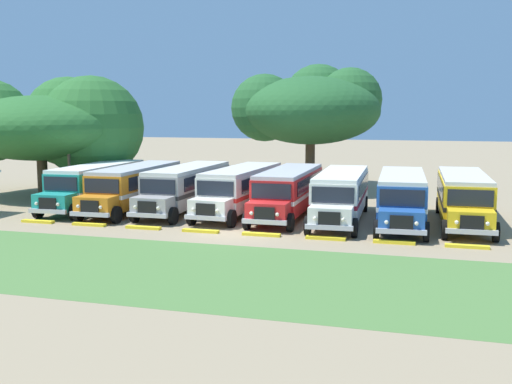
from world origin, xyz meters
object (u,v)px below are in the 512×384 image
parked_bus_slot_2 (187,186)px  parked_bus_slot_6 (402,196)px  parked_bus_slot_3 (241,188)px  utility_pole (69,150)px  parked_bus_slot_4 (288,190)px  parked_bus_slot_0 (97,183)px  parked_bus_slot_5 (341,193)px  parked_bus_slot_1 (135,185)px  broad_shade_tree (311,107)px  parked_bus_slot_7 (463,196)px  secondary_tree (54,126)px

parked_bus_slot_2 → parked_bus_slot_6: (13.54, -0.84, 0.00)m
parked_bus_slot_3 → utility_pole: size_ratio=1.60×
parked_bus_slot_2 → parked_bus_slot_3: bearing=91.9°
parked_bus_slot_4 → utility_pole: utility_pole is taller
parked_bus_slot_0 → parked_bus_slot_5: 16.42m
parked_bus_slot_1 → utility_pole: bearing=-108.9°
broad_shade_tree → parked_bus_slot_5: bearing=-71.8°
parked_bus_slot_6 → utility_pole: 23.21m
broad_shade_tree → utility_pole: broad_shade_tree is taller
parked_bus_slot_2 → broad_shade_tree: size_ratio=0.88×
parked_bus_slot_5 → parked_bus_slot_2: bearing=-96.5°
parked_bus_slot_3 → parked_bus_slot_7: same height
parked_bus_slot_1 → parked_bus_slot_6: 16.91m
parked_bus_slot_5 → broad_shade_tree: 15.42m
parked_bus_slot_7 → secondary_tree: (-29.61, 4.32, 3.70)m
parked_bus_slot_4 → parked_bus_slot_6: same height
parked_bus_slot_6 → parked_bus_slot_7: same height
broad_shade_tree → utility_pole: bearing=-142.0°
parked_bus_slot_5 → secondary_tree: 23.64m
parked_bus_slot_2 → parked_bus_slot_4: same height
parked_bus_slot_5 → parked_bus_slot_6: (3.47, -0.08, 0.00)m
parked_bus_slot_4 → parked_bus_slot_7: 10.15m
parked_bus_slot_3 → parked_bus_slot_0: bearing=-85.0°
parked_bus_slot_3 → broad_shade_tree: size_ratio=0.88×
parked_bus_slot_1 → secondary_tree: 11.21m
parked_bus_slot_3 → parked_bus_slot_5: 6.49m
parked_bus_slot_1 → parked_bus_slot_4: 10.15m
secondary_tree → parked_bus_slot_0: bearing=-36.7°
broad_shade_tree → parked_bus_slot_7: bearing=-48.8°
parked_bus_slot_3 → parked_bus_slot_7: (13.28, -0.05, 0.00)m
parked_bus_slot_6 → utility_pole: (-23.02, 2.14, 2.07)m
parked_bus_slot_4 → parked_bus_slot_6: (6.77, -0.67, 0.00)m
parked_bus_slot_3 → parked_bus_slot_7: bearing=92.0°
parked_bus_slot_1 → parked_bus_slot_5: same height
parked_bus_slot_4 → utility_pole: size_ratio=1.59×
parked_bus_slot_1 → parked_bus_slot_2: bearing=99.0°
parked_bus_slot_7 → parked_bus_slot_5: bearing=-84.5°
parked_bus_slot_1 → broad_shade_tree: (8.90, 13.67, 5.14)m
parked_bus_slot_3 → parked_bus_slot_4: same height
parked_bus_slot_2 → parked_bus_slot_6: bearing=86.6°
parked_bus_slot_2 → parked_bus_slot_6: same height
parked_bus_slot_6 → parked_bus_slot_7: (3.37, 0.90, 0.00)m
parked_bus_slot_6 → parked_bus_slot_5: bearing=-93.9°
parked_bus_slot_2 → utility_pole: 9.79m
utility_pole → parked_bus_slot_6: bearing=-5.3°
parked_bus_slot_2 → parked_bus_slot_5: bearing=85.8°
parked_bus_slot_4 → broad_shade_tree: bearing=-175.1°
parked_bus_slot_5 → parked_bus_slot_7: size_ratio=1.00×
parked_bus_slot_0 → parked_bus_slot_2: 6.35m
parked_bus_slot_5 → parked_bus_slot_7: (6.84, 0.82, 0.00)m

